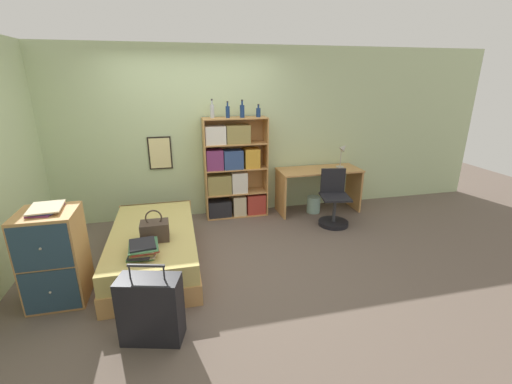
{
  "coord_description": "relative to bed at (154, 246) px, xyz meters",
  "views": [
    {
      "loc": [
        -0.33,
        -3.83,
        2.15
      ],
      "look_at": [
        0.62,
        0.19,
        0.75
      ],
      "focal_mm": 24.0,
      "sensor_mm": 36.0,
      "label": 1
    }
  ],
  "objects": [
    {
      "name": "magazine_pile_on_dresser",
      "position": [
        -0.9,
        -0.48,
        0.75
      ],
      "size": [
        0.31,
        0.38,
        0.04
      ],
      "color": "#7A336B",
      "rests_on": "dresser"
    },
    {
      "name": "bottle_blue",
      "position": [
        1.58,
        1.25,
        1.42
      ],
      "size": [
        0.07,
        0.07,
        0.19
      ],
      "color": "navy",
      "rests_on": "bookcase"
    },
    {
      "name": "desk_chair",
      "position": [
        2.6,
        0.58,
        0.05
      ],
      "size": [
        0.48,
        0.48,
        0.84
      ],
      "color": "black",
      "rests_on": "ground_plane"
    },
    {
      "name": "dresser",
      "position": [
        -0.9,
        -0.51,
        0.25
      ],
      "size": [
        0.53,
        0.54,
        0.95
      ],
      "color": "tan",
      "rests_on": "ground_plane"
    },
    {
      "name": "desk",
      "position": [
        2.58,
        1.15,
        0.3
      ],
      "size": [
        1.34,
        0.56,
        0.72
      ],
      "color": "tan",
      "rests_on": "ground_plane"
    },
    {
      "name": "wall_back",
      "position": [
        0.67,
        1.48,
        1.08
      ],
      "size": [
        10.0,
        0.09,
        2.6
      ],
      "color": "beige",
      "rests_on": "ground_plane"
    },
    {
      "name": "ground_plane",
      "position": [
        0.67,
        -0.02,
        -0.22
      ],
      "size": [
        14.0,
        14.0,
        0.0
      ],
      "primitive_type": "plane",
      "color": "#66564C"
    },
    {
      "name": "bottle_brown",
      "position": [
        1.12,
        1.25,
        1.44
      ],
      "size": [
        0.06,
        0.06,
        0.24
      ],
      "color": "navy",
      "rests_on": "bookcase"
    },
    {
      "name": "bookcase",
      "position": [
        1.18,
        1.27,
        0.51
      ],
      "size": [
        0.97,
        0.32,
        1.57
      ],
      "color": "tan",
      "rests_on": "ground_plane"
    },
    {
      "name": "bottle_green",
      "position": [
        0.9,
        1.28,
        1.45
      ],
      "size": [
        0.06,
        0.06,
        0.27
      ],
      "color": "#B7BCC1",
      "rests_on": "bookcase"
    },
    {
      "name": "handbag",
      "position": [
        0.05,
        -0.28,
        0.33
      ],
      "size": [
        0.3,
        0.22,
        0.35
      ],
      "color": "#47382D",
      "rests_on": "bed"
    },
    {
      "name": "book_stack_on_bed",
      "position": [
        -0.06,
        -0.6,
        0.29
      ],
      "size": [
        0.32,
        0.38,
        0.13
      ],
      "color": "#427A4C",
      "rests_on": "bed"
    },
    {
      "name": "bed",
      "position": [
        0.0,
        0.0,
        0.0
      ],
      "size": [
        0.98,
        1.89,
        0.44
      ],
      "color": "tan",
      "rests_on": "ground_plane"
    },
    {
      "name": "waste_bin",
      "position": [
        2.49,
        1.09,
        -0.08
      ],
      "size": [
        0.22,
        0.22,
        0.27
      ],
      "color": "#99C1B2",
      "rests_on": "ground_plane"
    },
    {
      "name": "desk_lamp",
      "position": [
        2.99,
        1.18,
        0.77
      ],
      "size": [
        0.18,
        0.13,
        0.41
      ],
      "color": "#ADA89E",
      "rests_on": "desk"
    },
    {
      "name": "bottle_clear",
      "position": [
        1.34,
        1.24,
        1.45
      ],
      "size": [
        0.07,
        0.07,
        0.26
      ],
      "color": "navy",
      "rests_on": "bookcase"
    },
    {
      "name": "suitcase",
      "position": [
        0.03,
        -1.31,
        0.08
      ],
      "size": [
        0.55,
        0.37,
        0.72
      ],
      "color": "black",
      "rests_on": "ground_plane"
    }
  ]
}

